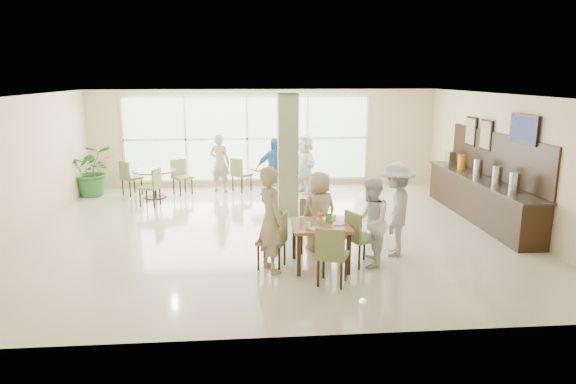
{
  "coord_description": "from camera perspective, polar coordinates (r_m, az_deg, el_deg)",
  "views": [
    {
      "loc": [
        -0.57,
        -10.32,
        3.19
      ],
      "look_at": [
        0.2,
        -1.2,
        1.1
      ],
      "focal_mm": 32.0,
      "sensor_mm": 36.0,
      "label": 1
    }
  ],
  "objects": [
    {
      "name": "ground",
      "position": [
        10.82,
        -1.6,
        -4.29
      ],
      "size": [
        10.0,
        10.0,
        0.0
      ],
      "primitive_type": "plane",
      "color": "beige",
      "rests_on": "ground"
    },
    {
      "name": "round_table_left",
      "position": [
        14.01,
        -14.67,
        1.7
      ],
      "size": [
        1.13,
        1.13,
        0.75
      ],
      "color": "brown",
      "rests_on": "ground"
    },
    {
      "name": "teen_standing",
      "position": [
        9.38,
        11.85,
        -1.87
      ],
      "size": [
        0.95,
        1.24,
        1.7
      ],
      "primitive_type": "imported",
      "rotation": [
        0.0,
        0.0,
        -1.9
      ],
      "color": "#ACACAE",
      "rests_on": "ground"
    },
    {
      "name": "tabletop_clutter",
      "position": [
        8.63,
        3.65,
        -3.16
      ],
      "size": [
        0.75,
        0.77,
        0.21
      ],
      "color": "white",
      "rests_on": "main_table"
    },
    {
      "name": "column",
      "position": [
        11.7,
        -0.01,
        4.06
      ],
      "size": [
        0.45,
        0.45,
        2.8
      ],
      "primitive_type": "cube",
      "color": "#6F7450",
      "rests_on": "ground"
    },
    {
      "name": "wall_tv",
      "position": [
        11.22,
        24.76,
        6.37
      ],
      "size": [
        0.06,
        1.0,
        0.58
      ],
      "color": "black",
      "rests_on": "ground"
    },
    {
      "name": "window_bank",
      "position": [
        14.89,
        -4.55,
        5.92
      ],
      "size": [
        7.0,
        0.04,
        7.0
      ],
      "color": "silver",
      "rests_on": "ground"
    },
    {
      "name": "chairs_table_left",
      "position": [
        13.97,
        -14.59,
        1.24
      ],
      "size": [
        1.99,
        1.86,
        0.95
      ],
      "color": "olive",
      "rests_on": "ground"
    },
    {
      "name": "framed_art_b",
      "position": [
        13.38,
        19.67,
        6.37
      ],
      "size": [
        0.05,
        0.55,
        0.7
      ],
      "color": "black",
      "rests_on": "ground"
    },
    {
      "name": "buffet_counter",
      "position": [
        12.33,
        20.61,
        -0.33
      ],
      "size": [
        0.64,
        4.7,
        1.95
      ],
      "color": "black",
      "rests_on": "ground"
    },
    {
      "name": "round_table_right",
      "position": [
        14.02,
        -1.96,
        2.16
      ],
      "size": [
        1.17,
        1.17,
        0.75
      ],
      "color": "brown",
      "rests_on": "ground"
    },
    {
      "name": "framed_art_a",
      "position": [
        12.66,
        21.15,
        5.93
      ],
      "size": [
        0.05,
        0.55,
        0.7
      ],
      "color": "black",
      "rests_on": "ground"
    },
    {
      "name": "teen_right",
      "position": [
        8.78,
        9.15,
        -3.34
      ],
      "size": [
        0.75,
        0.87,
        1.53
      ],
      "primitive_type": "imported",
      "rotation": [
        0.0,
        0.0,
        -1.83
      ],
      "color": "white",
      "rests_on": "ground"
    },
    {
      "name": "adult_a",
      "position": [
        13.13,
        -1.53,
        2.47
      ],
      "size": [
        0.97,
        0.57,
        1.64
      ],
      "primitive_type": "imported",
      "rotation": [
        0.0,
        0.0,
        -0.02
      ],
      "color": "#4082C0",
      "rests_on": "ground"
    },
    {
      "name": "chairs_main_table",
      "position": [
        8.73,
        3.49,
        -5.29
      ],
      "size": [
        2.13,
        2.09,
        0.95
      ],
      "color": "olive",
      "rests_on": "ground"
    },
    {
      "name": "potted_plant",
      "position": [
        14.75,
        -20.92,
        2.27
      ],
      "size": [
        1.51,
        1.51,
        1.39
      ],
      "primitive_type": "imported",
      "rotation": [
        0.0,
        0.0,
        0.24
      ],
      "color": "#2C6C2B",
      "rests_on": "ground"
    },
    {
      "name": "room_shell",
      "position": [
        10.44,
        -1.65,
        4.67
      ],
      "size": [
        10.0,
        10.0,
        10.0
      ],
      "color": "white",
      "rests_on": "ground"
    },
    {
      "name": "chairs_table_right",
      "position": [
        14.04,
        -1.95,
        1.7
      ],
      "size": [
        2.12,
        1.97,
        0.95
      ],
      "color": "olive",
      "rests_on": "ground"
    },
    {
      "name": "adult_b",
      "position": [
        14.07,
        1.85,
        3.11
      ],
      "size": [
        1.08,
        1.63,
        1.62
      ],
      "primitive_type": "imported",
      "rotation": [
        0.0,
        0.0,
        -1.25
      ],
      "color": "white",
      "rests_on": "ground"
    },
    {
      "name": "teen_left",
      "position": [
        8.41,
        -1.9,
        -3.06
      ],
      "size": [
        0.63,
        0.75,
        1.77
      ],
      "primitive_type": "imported",
      "rotation": [
        0.0,
        0.0,
        1.95
      ],
      "color": "tan",
      "rests_on": "ground"
    },
    {
      "name": "main_table",
      "position": [
        8.67,
        3.64,
        -4.15
      ],
      "size": [
        0.97,
        0.97,
        0.75
      ],
      "color": "brown",
      "rests_on": "ground"
    },
    {
      "name": "teen_far",
      "position": [
        9.47,
        3.48,
        -2.15
      ],
      "size": [
        0.82,
        0.65,
        1.48
      ],
      "primitive_type": "imported",
      "rotation": [
        0.0,
        0.0,
        3.55
      ],
      "color": "tan",
      "rests_on": "ground"
    },
    {
      "name": "adult_standing",
      "position": [
        14.34,
        -7.59,
        3.22
      ],
      "size": [
        0.7,
        0.6,
        1.63
      ],
      "primitive_type": "imported",
      "rotation": [
        0.0,
        0.0,
        2.72
      ],
      "color": "tan",
      "rests_on": "ground"
    }
  ]
}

